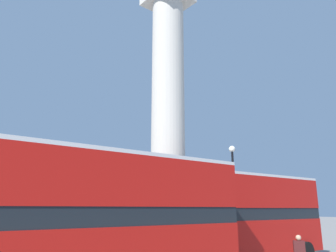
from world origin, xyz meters
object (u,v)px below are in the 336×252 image
Objects in this scene: monument_column at (168,149)px; bus_b at (234,214)px; bus_a at (92,216)px; street_lamp at (234,194)px.

monument_column is 1.70× the size of bus_b.
monument_column reaches higher than bus_b.
monument_column reaches higher than bus_a.
bus_a is at bearing -168.72° from bus_b.
bus_b is (8.08, 1.18, -0.04)m from bus_a.
street_lamp is at bearing -23.92° from monument_column.
bus_a is 0.96× the size of bus_b.
street_lamp is at bearing 41.94° from bus_b.
bus_a is 8.17m from bus_b.
bus_b is 1.65× the size of street_lamp.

